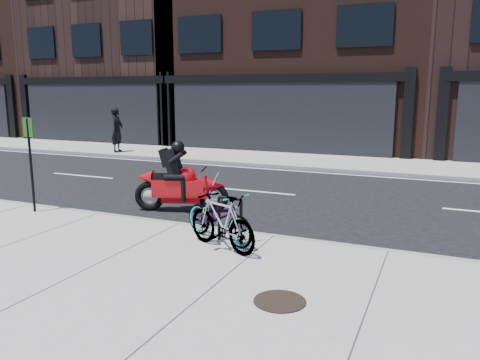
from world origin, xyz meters
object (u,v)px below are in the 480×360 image
at_px(bike_rack, 230,216).
at_px(bicycle_rear, 222,222).
at_px(bicycle_front, 219,216).
at_px(sign_post, 30,156).
at_px(manhole_cover, 280,301).
at_px(motorcycle, 185,183).
at_px(pedestrian, 117,130).

distance_m(bike_rack, bicycle_rear, 0.38).
distance_m(bicycle_front, sign_post, 4.65).
xyz_separation_m(bicycle_front, manhole_cover, (1.76, -1.89, -0.43)).
bearing_deg(bicycle_rear, sign_post, -74.65).
bearing_deg(sign_post, motorcycle, 34.52).
xyz_separation_m(bicycle_front, motorcycle, (-1.83, 1.98, 0.10)).
bearing_deg(motorcycle, bike_rack, -62.24).
bearing_deg(motorcycle, pedestrian, 118.00).
height_order(motorcycle, pedestrian, pedestrian).
relative_size(motorcycle, pedestrian, 1.11).
relative_size(pedestrian, sign_post, 0.94).
xyz_separation_m(bike_rack, bicycle_front, (-0.21, 0.00, -0.04)).
bearing_deg(sign_post, manhole_cover, -16.65).
xyz_separation_m(bicycle_front, sign_post, (-4.58, 0.20, 0.78)).
bearing_deg(bicycle_rear, bicycle_front, -126.52).
distance_m(pedestrian, sign_post, 10.23).
height_order(motorcycle, manhole_cover, motorcycle).
bearing_deg(manhole_cover, bicycle_front, 132.94).
distance_m(motorcycle, sign_post, 3.34).
bearing_deg(bicycle_rear, bike_rack, -154.34).
distance_m(bicycle_rear, pedestrian, 13.60).
height_order(pedestrian, manhole_cover, pedestrian).
relative_size(bicycle_rear, motorcycle, 0.73).
bearing_deg(bicycle_rear, manhole_cover, 67.56).
height_order(bike_rack, bicycle_rear, bicycle_rear).
height_order(manhole_cover, sign_post, sign_post).
bearing_deg(motorcycle, bicycle_front, -65.32).
distance_m(motorcycle, manhole_cover, 5.31).
relative_size(bike_rack, sign_post, 0.40).
relative_size(motorcycle, manhole_cover, 3.21).
distance_m(pedestrian, manhole_cover, 15.77).
bearing_deg(bicycle_front, bike_rack, -66.88).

